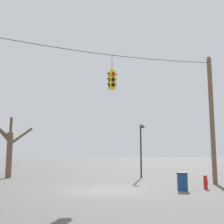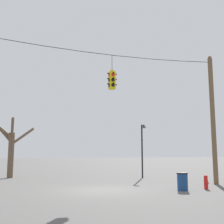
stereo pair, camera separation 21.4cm
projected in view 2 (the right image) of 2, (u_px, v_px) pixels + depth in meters
The scene contains 8 objects.
ground_plane at pixel (101, 190), 14.97m from camera, with size 200.00×200.00×0.00m, color #565451.
utility_pole_right at pixel (213, 118), 18.34m from camera, with size 0.30×0.30×8.45m.
span_wire at pixel (101, 52), 16.34m from camera, with size 15.42×0.03×0.36m.
traffic_light_near_right_pole at pixel (112, 80), 16.34m from camera, with size 0.58×0.58×2.06m.
street_lamp at pixel (143, 142), 22.48m from camera, with size 0.37×0.66×4.24m.
bare_tree at pixel (9, 145), 22.60m from camera, with size 4.57×2.53×5.57m.
fire_hydrant at pixel (206, 182), 15.42m from camera, with size 0.22×0.30×0.75m.
trash_bin at pixel (182, 181), 14.76m from camera, with size 0.59×0.59×0.93m.
Camera 2 is at (-4.54, -14.75, 1.95)m, focal length 45.00 mm.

